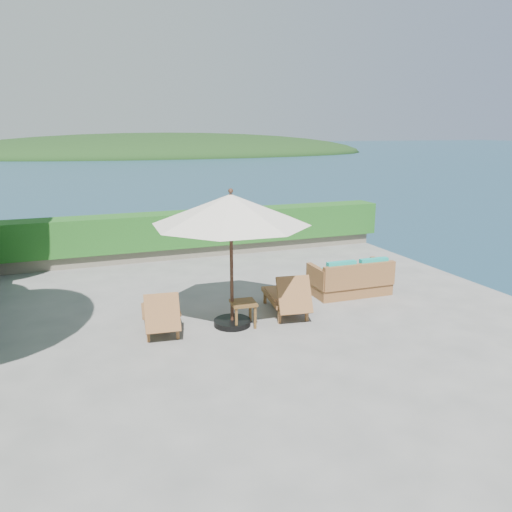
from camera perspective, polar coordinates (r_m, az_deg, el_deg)
name	(u,v)px	position (r m, az deg, el deg)	size (l,w,h in m)	color
ground	(256,319)	(10.11, 0.01, -7.24)	(12.00, 12.00, 0.00)	gray
foundation	(256,389)	(10.77, 0.01, -14.95)	(12.00, 12.00, 3.00)	#534D42
ocean	(256,450)	(11.54, 0.01, -21.26)	(600.00, 600.00, 0.00)	#162F45
offshore_island	(167,155)	(151.63, -10.14, 11.34)	(126.00, 57.60, 12.60)	black
planter_wall_far	(191,250)	(15.19, -7.49, 0.66)	(12.00, 0.60, 0.36)	gray
hedge_far	(190,228)	(15.05, -7.57, 3.14)	(12.40, 0.90, 1.00)	#1B4914
patio_umbrella	(231,211)	(9.22, -2.89, 5.18)	(3.83, 3.83, 2.67)	black
lounge_left	(161,313)	(9.56, -10.82, -6.45)	(0.78, 1.57, 0.87)	olive
lounge_right	(287,296)	(10.26, 3.57, -4.61)	(0.88, 1.70, 0.93)	olive
side_table	(243,306)	(9.63, -1.45, -5.74)	(0.51, 0.51, 0.50)	brown
wicker_loveseat	(351,280)	(11.70, 10.81, -2.72)	(1.83, 0.96, 0.89)	olive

